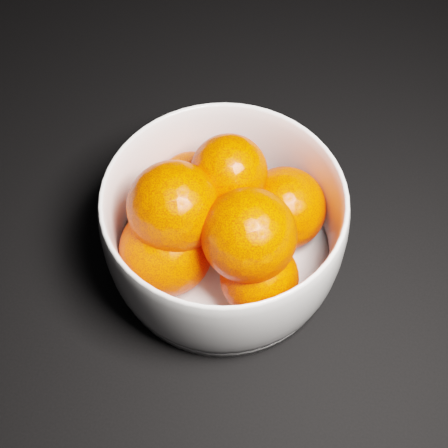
# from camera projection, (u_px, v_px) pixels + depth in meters

# --- Properties ---
(bowl) EXTENTS (0.21, 0.21, 0.10)m
(bowl) POSITION_uv_depth(u_px,v_px,m) (224.00, 227.00, 0.54)
(bowl) COLOR silver
(bowl) RESTS_ON ground
(orange_pile) EXTENTS (0.17, 0.15, 0.12)m
(orange_pile) POSITION_uv_depth(u_px,v_px,m) (220.00, 222.00, 0.53)
(orange_pile) COLOR #FF3700
(orange_pile) RESTS_ON bowl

